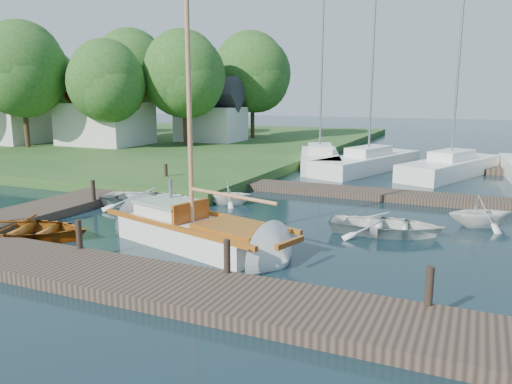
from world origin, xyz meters
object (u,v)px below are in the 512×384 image
at_px(sailboat, 201,235).
at_px(tree_1, 22,70).
at_px(tree_2, 107,82).
at_px(tree_3, 184,75).
at_px(mooring_post_2, 227,256).
at_px(marina_boat_1, 368,161).
at_px(tender_a, 150,196).
at_px(tender_d, 482,210).
at_px(mooring_post_4, 93,190).
at_px(tender_c, 386,223).
at_px(tree_7, 253,73).
at_px(mooring_post_3, 429,286).
at_px(marina_boat_2, 451,166).
at_px(house_a, 105,113).
at_px(mooring_post_1, 79,234).
at_px(tender_b, 229,192).
at_px(mooring_post_5, 166,172).
at_px(tree_5, 48,82).
at_px(tree_4, 131,71).
at_px(house_b, 10,114).
at_px(marina_boat_0, 320,158).
at_px(dinghy, 27,226).
at_px(house_c, 211,116).

height_order(sailboat, tree_1, tree_1).
bearing_deg(tree_2, tree_3, 45.00).
height_order(mooring_post_2, marina_boat_1, marina_boat_1).
xyz_separation_m(tender_a, tender_d, (12.06, 2.06, 0.18)).
relative_size(mooring_post_4, tender_c, 0.22).
bearing_deg(mooring_post_4, tree_7, 100.86).
height_order(mooring_post_3, marina_boat_2, marina_boat_2).
xyz_separation_m(tender_d, tree_3, (-20.94, 14.91, 5.22)).
bearing_deg(marina_boat_1, tree_3, 93.22).
xyz_separation_m(marina_boat_1, marina_boat_2, (4.50, -0.08, 0.00)).
bearing_deg(house_a, mooring_post_1, -51.01).
bearing_deg(tender_b, tree_3, 14.37).
bearing_deg(tender_b, tender_d, -110.36).
relative_size(marina_boat_1, tree_7, 1.16).
height_order(mooring_post_1, tree_7, tree_7).
relative_size(mooring_post_5, sailboat, 0.08).
xyz_separation_m(mooring_post_1, tender_a, (-2.12, 6.08, -0.29)).
distance_m(tender_a, marina_boat_1, 14.27).
bearing_deg(mooring_post_5, tender_b, -26.13).
bearing_deg(marina_boat_2, tree_5, 101.95).
height_order(mooring_post_2, tree_3, tree_3).
relative_size(tender_d, tree_2, 0.29).
xyz_separation_m(mooring_post_1, marina_boat_2, (8.37, 18.95, -0.13)).
xyz_separation_m(mooring_post_3, tree_5, (-36.00, 25.05, 4.72)).
distance_m(tender_a, tree_1, 22.56).
bearing_deg(mooring_post_2, mooring_post_3, 0.00).
bearing_deg(tree_4, mooring_post_4, -55.78).
relative_size(tree_5, tree_7, 0.86).
relative_size(tree_3, tree_4, 0.90).
distance_m(tender_a, tender_b, 3.18).
distance_m(mooring_post_2, tree_3, 28.24).
distance_m(mooring_post_5, tender_c, 11.89).
distance_m(mooring_post_1, tender_d, 12.85).
relative_size(sailboat, house_b, 1.70).
bearing_deg(mooring_post_1, tender_c, 39.63).
bearing_deg(tree_2, mooring_post_4, -51.95).
bearing_deg(tender_b, house_a, 30.24).
relative_size(mooring_post_2, marina_boat_0, 0.07).
relative_size(tender_a, tree_3, 0.45).
xyz_separation_m(mooring_post_5, marina_boat_1, (7.87, 9.04, -0.13)).
relative_size(house_a, tree_1, 0.68).
height_order(mooring_post_3, tender_a, mooring_post_3).
height_order(sailboat, dinghy, sailboat).
height_order(mooring_post_1, mooring_post_5, same).
bearing_deg(tender_c, house_c, 35.21).
xyz_separation_m(mooring_post_1, tree_1, (-21.00, 17.05, 5.39)).
bearing_deg(sailboat, marina_boat_0, 111.25).
xyz_separation_m(sailboat, tree_7, (-11.41, 28.69, 5.86)).
relative_size(marina_boat_0, tree_7, 1.28).
distance_m(dinghy, tender_a, 5.36).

